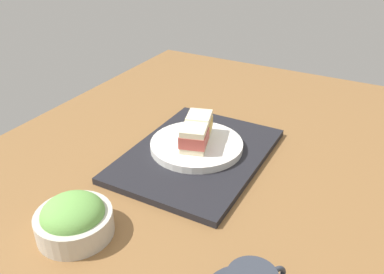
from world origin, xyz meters
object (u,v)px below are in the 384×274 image
at_px(sandwich_far, 194,138).
at_px(salad_bowl, 74,219).
at_px(sandwich_plate, 197,145).
at_px(sandwich_near, 199,125).

bearing_deg(sandwich_far, salad_bowl, -12.92).
relative_size(sandwich_plate, sandwich_far, 2.74).
bearing_deg(sandwich_far, sandwich_plate, -163.17).
xyz_separation_m(sandwich_plate, sandwich_far, (0.03, 0.01, 0.04)).
xyz_separation_m(sandwich_near, salad_bowl, (0.36, -0.05, -0.03)).
relative_size(sandwich_plate, sandwich_near, 2.74).
relative_size(sandwich_far, salad_bowl, 0.58).
bearing_deg(sandwich_near, sandwich_far, 16.83).
distance_m(sandwich_plate, salad_bowl, 0.34).
height_order(sandwich_far, salad_bowl, sandwich_far).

